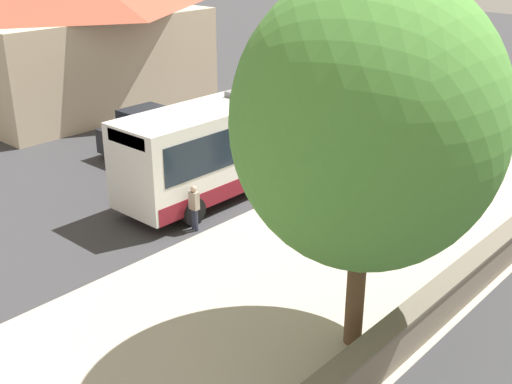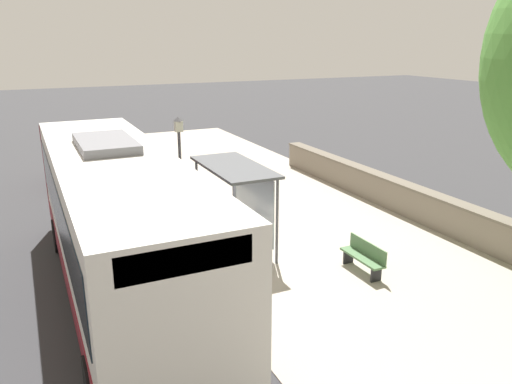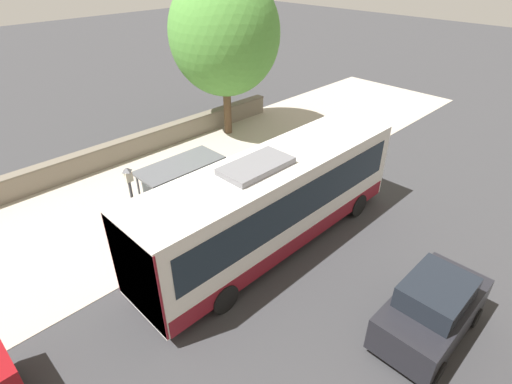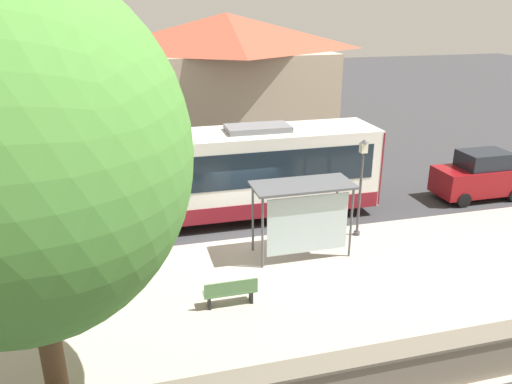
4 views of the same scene
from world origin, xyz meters
name	(u,v)px [view 3 (image 3 of 4)]	position (x,y,z in m)	size (l,w,h in m)	color
ground_plane	(238,221)	(0.00, 0.00, 0.00)	(120.00, 120.00, 0.00)	#353538
sidewalk_plaza	(176,183)	(-4.50, 0.00, 0.01)	(9.00, 44.00, 0.02)	#ADA393
stone_wall	(131,147)	(-8.55, 0.00, 0.59)	(0.60, 20.00, 1.17)	slate
bus	(272,201)	(1.98, -0.06, 1.97)	(2.77, 11.35, 3.82)	silver
bus_shelter	(179,173)	(-1.85, -1.47, 2.15)	(1.57, 3.44, 2.62)	#515459
pedestrian	(309,170)	(0.35, 4.21, 0.97)	(0.34, 0.22, 1.66)	#2D3347
bench	(204,165)	(-4.24, 1.59, 0.47)	(0.40, 1.56, 0.88)	#4C7247
street_lamp_near	(134,207)	(-0.83, -4.05, 2.25)	(0.28, 0.28, 3.77)	#4C4C51
shade_tree	(225,34)	(-7.37, 5.95, 5.80)	(6.12, 6.12, 9.18)	brown
parked_car_far_lane	(432,309)	(8.14, 0.13, 0.99)	(1.98, 3.96, 2.06)	black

